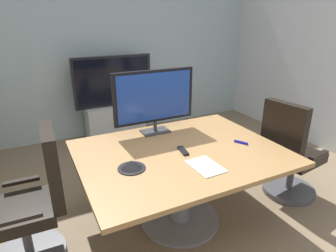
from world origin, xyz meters
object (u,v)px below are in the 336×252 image
object	(u,v)px
tv_monitor	(154,98)
conference_phone	(132,165)
office_chair_right	(289,158)
conference_table	(180,169)
office_chair_left	(35,209)
remote_control	(183,151)
wall_display_unit	(115,112)

from	to	relation	value
tv_monitor	conference_phone	distance (m)	0.84
office_chair_right	tv_monitor	world-z (taller)	tv_monitor
conference_table	office_chair_left	size ratio (longest dim) A/B	1.62
tv_monitor	remote_control	distance (m)	0.64
tv_monitor	conference_phone	xyz separation A→B (m)	(-0.47, -0.62, -0.33)
conference_table	conference_phone	size ratio (longest dim) A/B	8.02
wall_display_unit	remote_control	distance (m)	2.28
office_chair_left	office_chair_right	distance (m)	2.46
tv_monitor	office_chair_right	bearing A→B (deg)	-28.04
office_chair_left	tv_monitor	distance (m)	1.42
office_chair_left	remote_control	world-z (taller)	office_chair_left
wall_display_unit	conference_phone	distance (m)	2.43
conference_phone	remote_control	bearing A→B (deg)	9.07
tv_monitor	remote_control	bearing A→B (deg)	-86.49
office_chair_left	conference_table	bearing A→B (deg)	85.77
office_chair_left	wall_display_unit	size ratio (longest dim) A/B	0.83
office_chair_right	tv_monitor	size ratio (longest dim) A/B	1.30
conference_phone	remote_control	world-z (taller)	conference_phone
office_chair_left	tv_monitor	xyz separation A→B (m)	(1.20, 0.39, 0.65)
conference_table	remote_control	xyz separation A→B (m)	(0.01, -0.02, 0.19)
office_chair_left	conference_phone	size ratio (longest dim) A/B	4.95
wall_display_unit	conference_phone	xyz separation A→B (m)	(-0.55, -2.34, 0.33)
conference_table	office_chair_left	bearing A→B (deg)	174.21
office_chair_right	wall_display_unit	xyz separation A→B (m)	(-1.17, 2.39, -0.01)
conference_table	office_chair_left	world-z (taller)	office_chair_left
office_chair_right	wall_display_unit	world-z (taller)	wall_display_unit
conference_table	wall_display_unit	xyz separation A→B (m)	(0.05, 2.24, -0.12)
conference_table	tv_monitor	xyz separation A→B (m)	(-0.02, 0.51, 0.54)
office_chair_right	conference_phone	xyz separation A→B (m)	(-1.72, 0.05, 0.32)
office_chair_left	tv_monitor	world-z (taller)	tv_monitor
office_chair_right	wall_display_unit	bearing A→B (deg)	18.28
conference_table	office_chair_right	size ratio (longest dim) A/B	1.62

